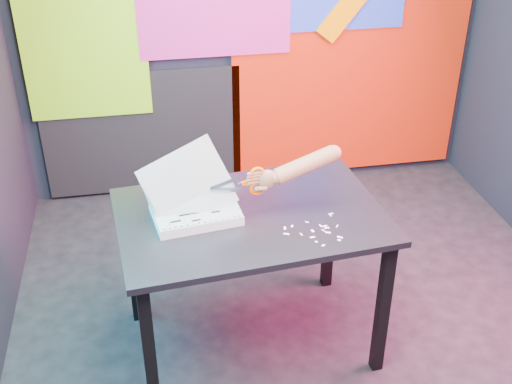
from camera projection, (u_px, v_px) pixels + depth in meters
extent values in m
cube|color=black|center=(306.00, 318.00, 3.34)|extent=(3.00, 3.00, 0.01)
cube|color=black|center=(503.00, 302.00, 1.39)|extent=(3.00, 0.01, 2.70)
cube|color=red|center=(350.00, 62.00, 4.26)|extent=(1.60, 0.02, 1.60)
cube|color=#81DF14|center=(83.00, 40.00, 3.85)|extent=(0.75, 0.02, 1.00)
cube|color=black|center=(143.00, 133.00, 4.24)|extent=(1.30, 0.02, 0.85)
cube|color=black|center=(149.00, 354.00, 2.62)|extent=(0.05, 0.05, 0.72)
cube|color=black|center=(132.00, 262.00, 3.17)|extent=(0.05, 0.05, 0.72)
cube|color=black|center=(383.00, 308.00, 2.86)|extent=(0.05, 0.05, 0.72)
cube|color=black|center=(329.00, 230.00, 3.41)|extent=(0.05, 0.05, 0.72)
cube|color=#363639|center=(251.00, 217.00, 2.83)|extent=(1.23, 0.88, 0.03)
cube|color=beige|center=(196.00, 213.00, 2.78)|extent=(0.40, 0.32, 0.04)
cube|color=white|center=(195.00, 208.00, 2.77)|extent=(0.39, 0.31, 0.00)
cube|color=white|center=(195.00, 207.00, 2.77)|extent=(0.39, 0.30, 0.11)
cube|color=white|center=(192.00, 201.00, 2.77)|extent=(0.41, 0.29, 0.19)
cube|color=white|center=(189.00, 190.00, 2.76)|extent=(0.42, 0.25, 0.27)
cube|color=white|center=(186.00, 180.00, 2.75)|extent=(0.43, 0.21, 0.32)
cylinder|color=black|center=(164.00, 230.00, 2.63)|extent=(0.01, 0.01, 0.00)
cylinder|color=black|center=(170.00, 229.00, 2.64)|extent=(0.01, 0.01, 0.00)
cylinder|color=black|center=(176.00, 228.00, 2.64)|extent=(0.01, 0.01, 0.00)
cylinder|color=black|center=(182.00, 226.00, 2.65)|extent=(0.01, 0.01, 0.00)
cylinder|color=black|center=(188.00, 225.00, 2.66)|extent=(0.01, 0.01, 0.00)
cylinder|color=black|center=(194.00, 224.00, 2.66)|extent=(0.01, 0.01, 0.00)
cylinder|color=black|center=(199.00, 223.00, 2.67)|extent=(0.01, 0.01, 0.00)
cylinder|color=black|center=(205.00, 222.00, 2.68)|extent=(0.01, 0.01, 0.00)
cylinder|color=black|center=(211.00, 221.00, 2.68)|extent=(0.01, 0.01, 0.00)
cylinder|color=black|center=(217.00, 220.00, 2.69)|extent=(0.01, 0.01, 0.00)
cylinder|color=black|center=(223.00, 219.00, 2.70)|extent=(0.01, 0.01, 0.00)
cylinder|color=black|center=(228.00, 218.00, 2.70)|extent=(0.01, 0.01, 0.00)
cylinder|color=black|center=(234.00, 217.00, 2.71)|extent=(0.01, 0.01, 0.00)
cylinder|color=black|center=(240.00, 216.00, 2.72)|extent=(0.01, 0.01, 0.00)
cylinder|color=black|center=(153.00, 201.00, 2.83)|extent=(0.01, 0.01, 0.00)
cylinder|color=black|center=(158.00, 200.00, 2.83)|extent=(0.01, 0.01, 0.00)
cylinder|color=black|center=(164.00, 199.00, 2.84)|extent=(0.01, 0.01, 0.00)
cylinder|color=black|center=(169.00, 198.00, 2.85)|extent=(0.01, 0.01, 0.00)
cylinder|color=black|center=(175.00, 197.00, 2.85)|extent=(0.01, 0.01, 0.00)
cylinder|color=black|center=(180.00, 196.00, 2.86)|extent=(0.01, 0.01, 0.00)
cylinder|color=black|center=(186.00, 195.00, 2.87)|extent=(0.01, 0.01, 0.00)
cylinder|color=black|center=(191.00, 194.00, 2.88)|extent=(0.01, 0.01, 0.00)
cylinder|color=black|center=(197.00, 193.00, 2.88)|extent=(0.01, 0.01, 0.00)
cylinder|color=black|center=(202.00, 192.00, 2.89)|extent=(0.01, 0.01, 0.00)
cylinder|color=black|center=(208.00, 191.00, 2.90)|extent=(0.01, 0.01, 0.00)
cylinder|color=black|center=(213.00, 191.00, 2.90)|extent=(0.01, 0.01, 0.00)
cylinder|color=black|center=(218.00, 190.00, 2.91)|extent=(0.01, 0.01, 0.00)
cylinder|color=black|center=(224.00, 189.00, 2.92)|extent=(0.01, 0.01, 0.00)
cube|color=black|center=(173.00, 206.00, 2.79)|extent=(0.07, 0.02, 0.00)
cube|color=black|center=(198.00, 204.00, 2.80)|extent=(0.05, 0.02, 0.00)
cube|color=black|center=(189.00, 214.00, 2.73)|extent=(0.09, 0.02, 0.00)
cube|color=black|center=(216.00, 212.00, 2.75)|extent=(0.04, 0.02, 0.00)
cube|color=black|center=(175.00, 221.00, 2.68)|extent=(0.05, 0.02, 0.00)
cube|color=black|center=(201.00, 198.00, 2.85)|extent=(0.06, 0.02, 0.00)
cube|color=black|center=(196.00, 220.00, 2.69)|extent=(0.04, 0.02, 0.00)
cube|color=#A0AAC0|center=(225.00, 183.00, 2.75)|extent=(0.14, 0.02, 0.05)
cube|color=#A0AAC0|center=(225.00, 189.00, 2.76)|extent=(0.14, 0.02, 0.05)
cylinder|color=#A0AAC0|center=(240.00, 184.00, 2.77)|extent=(0.02, 0.01, 0.01)
cube|color=#E74D00|center=(245.00, 184.00, 2.78)|extent=(0.05, 0.02, 0.02)
cube|color=#E74D00|center=(245.00, 182.00, 2.78)|extent=(0.05, 0.02, 0.02)
torus|color=#E74D00|center=(257.00, 174.00, 2.78)|extent=(0.07, 0.02, 0.07)
torus|color=#E74D00|center=(257.00, 188.00, 2.81)|extent=(0.07, 0.02, 0.07)
ellipsoid|color=#926B45|center=(267.00, 179.00, 2.81)|extent=(0.09, 0.05, 0.09)
cylinder|color=#926B45|center=(257.00, 182.00, 2.80)|extent=(0.07, 0.03, 0.02)
cylinder|color=#926B45|center=(257.00, 179.00, 2.79)|extent=(0.07, 0.03, 0.02)
cylinder|color=#926B45|center=(257.00, 176.00, 2.78)|extent=(0.06, 0.03, 0.02)
cylinder|color=#926B45|center=(257.00, 173.00, 2.78)|extent=(0.05, 0.02, 0.02)
cylinder|color=#926B45|center=(261.00, 188.00, 2.81)|extent=(0.06, 0.03, 0.03)
cylinder|color=#926B45|center=(277.00, 177.00, 2.82)|extent=(0.06, 0.07, 0.06)
cylinder|color=#926B45|center=(305.00, 165.00, 2.83)|extent=(0.30, 0.11, 0.15)
sphere|color=#926B45|center=(333.00, 153.00, 2.85)|extent=(0.07, 0.07, 0.07)
cube|color=white|center=(330.00, 215.00, 2.81)|extent=(0.01, 0.02, 0.00)
cube|color=white|center=(328.00, 233.00, 2.69)|extent=(0.02, 0.02, 0.00)
cube|color=white|center=(339.00, 240.00, 2.64)|extent=(0.02, 0.02, 0.00)
cube|color=white|center=(285.00, 228.00, 2.72)|extent=(0.01, 0.02, 0.00)
cube|color=white|center=(323.00, 245.00, 2.61)|extent=(0.02, 0.01, 0.00)
cube|color=white|center=(313.00, 231.00, 2.70)|extent=(0.01, 0.02, 0.00)
cube|color=white|center=(331.00, 214.00, 2.82)|extent=(0.02, 0.01, 0.00)
cube|color=white|center=(324.00, 231.00, 2.70)|extent=(0.02, 0.02, 0.00)
cube|color=white|center=(320.00, 225.00, 2.74)|extent=(0.01, 0.01, 0.00)
cube|color=white|center=(340.00, 237.00, 2.66)|extent=(0.03, 0.02, 0.00)
cube|color=white|center=(301.00, 234.00, 2.68)|extent=(0.01, 0.02, 0.00)
cube|color=white|center=(292.00, 226.00, 2.73)|extent=(0.01, 0.02, 0.00)
cube|color=white|center=(327.00, 228.00, 2.72)|extent=(0.02, 0.01, 0.00)
cube|color=white|center=(316.00, 242.00, 2.63)|extent=(0.01, 0.01, 0.00)
cube|color=white|center=(337.00, 226.00, 2.73)|extent=(0.02, 0.02, 0.00)
cube|color=white|center=(324.00, 226.00, 2.73)|extent=(0.03, 0.01, 0.00)
cube|color=white|center=(307.00, 222.00, 2.76)|extent=(0.02, 0.01, 0.00)
cube|color=white|center=(325.00, 228.00, 2.72)|extent=(0.01, 0.01, 0.00)
cube|color=white|center=(313.00, 237.00, 2.66)|extent=(0.02, 0.01, 0.00)
cube|color=white|center=(286.00, 234.00, 2.68)|extent=(0.03, 0.02, 0.00)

